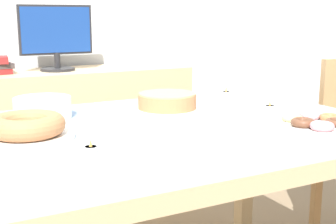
{
  "coord_description": "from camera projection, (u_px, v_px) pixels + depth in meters",
  "views": [
    {
      "loc": [
        -0.75,
        -1.44,
        1.15
      ],
      "look_at": [
        -0.04,
        -0.09,
        0.83
      ],
      "focal_mm": 50.0,
      "sensor_mm": 36.0,
      "label": 1
    }
  ],
  "objects": [
    {
      "name": "pastry_platter",
      "position": [
        316.0,
        124.0,
        1.6
      ],
      "size": [
        0.33,
        0.33,
        0.04
      ],
      "color": "white",
      "rests_on": "dining_table"
    },
    {
      "name": "computer_monitor",
      "position": [
        56.0,
        38.0,
        2.7
      ],
      "size": [
        0.42,
        0.2,
        0.38
      ],
      "color": "#262628",
      "rests_on": "sideboard"
    },
    {
      "name": "sideboard",
      "position": [
        69.0,
        137.0,
        2.85
      ],
      "size": [
        1.48,
        0.44,
        0.82
      ],
      "color": "#D1B284",
      "rests_on": "ground"
    },
    {
      "name": "dining_table",
      "position": [
        166.0,
        147.0,
        1.69
      ],
      "size": [
        1.53,
        1.03,
        0.77
      ],
      "color": "silver",
      "rests_on": "ground"
    },
    {
      "name": "plate_stack",
      "position": [
        43.0,
        108.0,
        1.74
      ],
      "size": [
        0.21,
        0.21,
        0.08
      ],
      "color": "white",
      "rests_on": "dining_table"
    },
    {
      "name": "tealight_near_front",
      "position": [
        270.0,
        107.0,
        1.91
      ],
      "size": [
        0.04,
        0.04,
        0.04
      ],
      "color": "silver",
      "rests_on": "dining_table"
    },
    {
      "name": "tealight_left_edge",
      "position": [
        91.0,
        148.0,
        1.32
      ],
      "size": [
        0.04,
        0.04,
        0.04
      ],
      "color": "silver",
      "rests_on": "dining_table"
    },
    {
      "name": "tealight_near_cakes",
      "position": [
        226.0,
        93.0,
        2.26
      ],
      "size": [
        0.04,
        0.04,
        0.04
      ],
      "color": "silver",
      "rests_on": "dining_table"
    },
    {
      "name": "cake_chocolate_round",
      "position": [
        167.0,
        103.0,
        1.87
      ],
      "size": [
        0.3,
        0.3,
        0.07
      ],
      "color": "white",
      "rests_on": "dining_table"
    },
    {
      "name": "cake_golden_bundt",
      "position": [
        27.0,
        128.0,
        1.45
      ],
      "size": [
        0.29,
        0.29,
        0.08
      ],
      "color": "white",
      "rests_on": "dining_table"
    }
  ]
}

